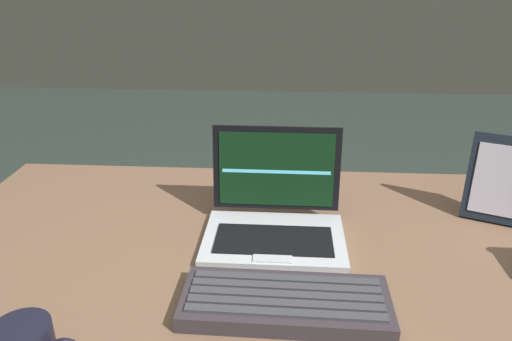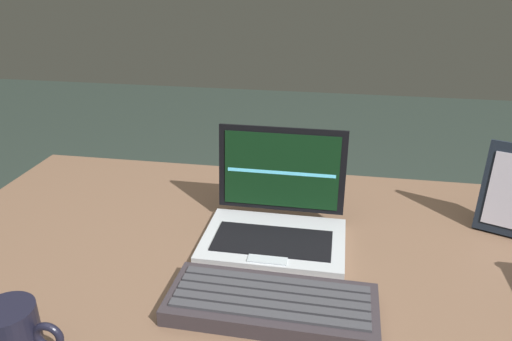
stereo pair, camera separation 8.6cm
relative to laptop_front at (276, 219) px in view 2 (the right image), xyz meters
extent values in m
cube|color=brown|center=(-0.02, -0.07, -0.05)|extent=(1.30, 0.79, 0.03)
cylinder|color=black|center=(-0.61, 0.26, -0.41)|extent=(0.06, 0.06, 0.69)
cylinder|color=black|center=(0.57, 0.26, -0.41)|extent=(0.06, 0.06, 0.69)
cube|color=#AEB3B8|center=(0.00, -0.03, -0.03)|extent=(0.27, 0.19, 0.02)
cube|color=black|center=(0.00, -0.04, -0.02)|extent=(0.22, 0.10, 0.00)
cube|color=#A6B0B7|center=(0.00, -0.10, -0.02)|extent=(0.07, 0.03, 0.00)
cube|color=black|center=(0.00, 0.07, 0.07)|extent=(0.26, 0.03, 0.17)
cube|color=black|center=(0.00, 0.07, 0.07)|extent=(0.23, 0.02, 0.15)
cube|color=#59CCF2|center=(0.00, 0.07, 0.07)|extent=(0.22, 0.00, 0.01)
cube|color=#2F282D|center=(0.02, -0.22, -0.03)|extent=(0.32, 0.14, 0.03)
cube|color=#38383D|center=(0.02, -0.26, -0.01)|extent=(0.30, 0.02, 0.00)
cube|color=#38383D|center=(0.02, -0.24, -0.01)|extent=(0.30, 0.02, 0.00)
cube|color=#38383D|center=(0.02, -0.22, -0.01)|extent=(0.30, 0.02, 0.00)
cube|color=#38383D|center=(0.02, -0.20, -0.01)|extent=(0.30, 0.02, 0.00)
cube|color=#38383D|center=(0.02, -0.17, -0.01)|extent=(0.30, 0.02, 0.00)
cylinder|color=black|center=(-0.31, -0.37, 0.00)|extent=(0.07, 0.07, 0.08)
torus|color=black|center=(-0.25, -0.37, 0.01)|extent=(0.04, 0.01, 0.04)
camera|label=1|loc=(0.01, -0.81, 0.46)|focal=33.64mm
camera|label=2|loc=(0.10, -0.80, 0.46)|focal=33.64mm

